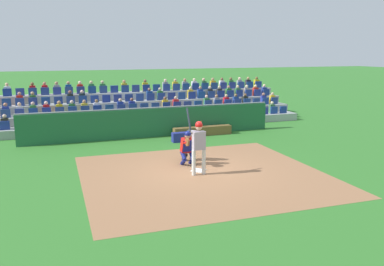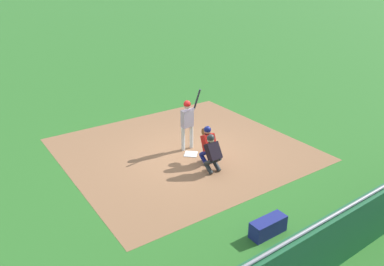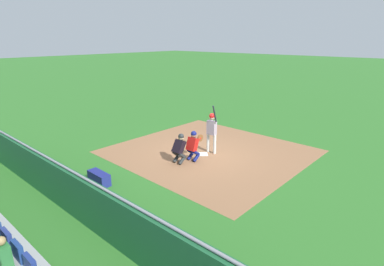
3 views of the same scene
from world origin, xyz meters
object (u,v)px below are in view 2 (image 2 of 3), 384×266
batter_at_plate (188,119)px  water_bottle_on_bench (262,265)px  catcher_crouching (208,142)px  equipment_duffel_bag (268,227)px  home_plate_umpire (212,152)px  home_plate_marker (191,154)px

batter_at_plate → water_bottle_on_bench: 6.61m
catcher_crouching → equipment_duffel_bag: size_ratio=1.35×
batter_at_plate → home_plate_umpire: batter_at_plate is taller
catcher_crouching → equipment_duffel_bag: bearing=-106.3°
batter_at_plate → catcher_crouching: 1.27m
home_plate_umpire → equipment_duffel_bag: home_plate_umpire is taller
home_plate_umpire → equipment_duffel_bag: size_ratio=1.30×
equipment_duffel_bag → home_plate_marker: bearing=78.8°
home_plate_marker → catcher_crouching: size_ratio=0.34×
batter_at_plate → equipment_duffel_bag: bearing=-102.9°
catcher_crouching → water_bottle_on_bench: bearing=-116.7°
catcher_crouching → home_plate_marker: bearing=99.4°
home_plate_marker → equipment_duffel_bag: bearing=-102.1°
catcher_crouching → home_plate_umpire: 0.63m
catcher_crouching → equipment_duffel_bag: (-1.12, -3.81, -0.51)m
equipment_duffel_bag → water_bottle_on_bench: bearing=-140.1°
batter_at_plate → equipment_duffel_bag: (-1.15, -5.01, -0.93)m
batter_at_plate → catcher_crouching: (-0.03, -1.20, -0.42)m
batter_at_plate → equipment_duffel_bag: batter_at_plate is taller
water_bottle_on_bench → equipment_duffel_bag: (1.34, 1.09, -0.35)m
home_plate_umpire → equipment_duffel_bag: bearing=-104.7°
catcher_crouching → home_plate_umpire: (-0.26, -0.57, -0.04)m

